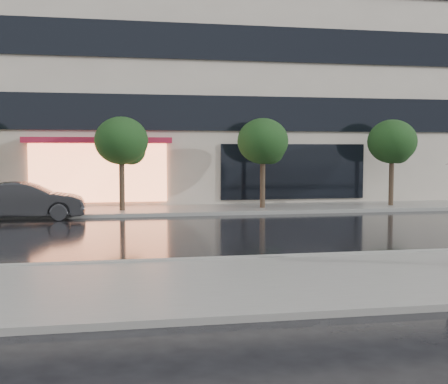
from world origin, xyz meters
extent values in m
plane|color=black|center=(0.00, 0.00, 0.00)|extent=(120.00, 120.00, 0.00)
cube|color=slate|center=(0.00, -3.25, 0.06)|extent=(60.00, 4.50, 0.12)
cube|color=slate|center=(0.00, 10.25, 0.06)|extent=(60.00, 3.50, 0.12)
cube|color=gray|center=(0.00, -1.00, 0.07)|extent=(60.00, 0.25, 0.14)
cube|color=gray|center=(0.00, 8.50, 0.07)|extent=(60.00, 0.25, 0.14)
cube|color=beige|center=(0.00, 18.00, 9.00)|extent=(30.00, 12.00, 18.00)
cube|color=black|center=(0.00, 11.94, 4.30)|extent=(28.00, 0.12, 1.60)
cube|color=black|center=(0.00, 11.94, 7.50)|extent=(28.00, 0.12, 1.60)
cube|color=#FF8C59|center=(-4.00, 11.92, 1.60)|extent=(6.00, 0.10, 2.60)
cube|color=maroon|center=(-4.00, 11.59, 3.05)|extent=(6.40, 0.70, 0.25)
cube|color=black|center=(5.00, 11.94, 1.60)|extent=(7.00, 0.10, 2.60)
cylinder|color=#33261C|center=(-3.00, 10.00, 1.10)|extent=(0.22, 0.22, 2.20)
ellipsoid|color=black|center=(-3.00, 10.00, 3.00)|extent=(2.20, 2.20, 1.98)
sphere|color=black|center=(-2.60, 10.20, 2.60)|extent=(1.20, 1.20, 1.20)
cylinder|color=#33261C|center=(3.00, 10.00, 1.10)|extent=(0.22, 0.22, 2.20)
ellipsoid|color=black|center=(3.00, 10.00, 3.00)|extent=(2.20, 2.20, 1.98)
sphere|color=black|center=(3.40, 10.20, 2.60)|extent=(1.20, 1.20, 1.20)
cylinder|color=#33261C|center=(9.00, 10.00, 1.10)|extent=(0.22, 0.22, 2.20)
ellipsoid|color=black|center=(9.00, 10.00, 3.00)|extent=(2.20, 2.20, 1.98)
sphere|color=black|center=(9.40, 10.20, 2.60)|extent=(1.20, 1.20, 1.20)
imported|color=#232326|center=(-6.55, 8.30, 0.71)|extent=(4.37, 1.65, 1.42)
camera|label=1|loc=(-3.01, -13.55, 2.58)|focal=45.00mm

